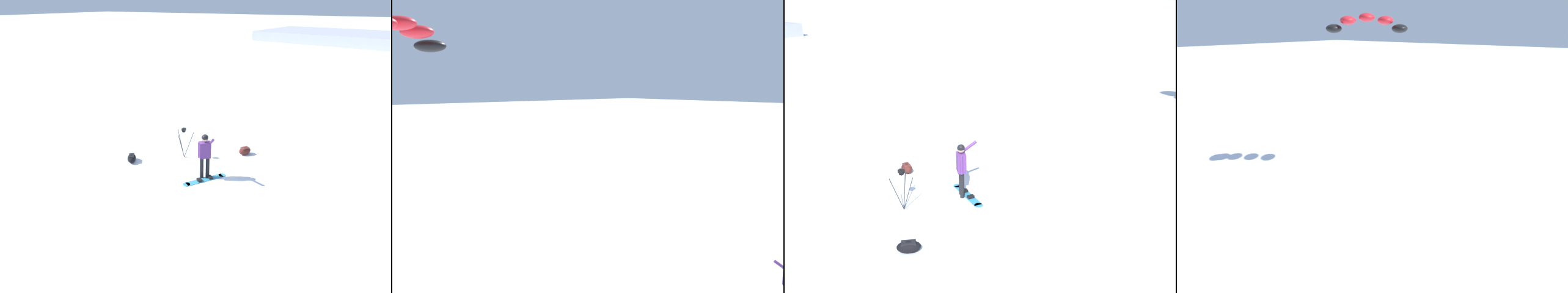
{
  "view_description": "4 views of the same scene",
  "coord_description": "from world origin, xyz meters",
  "views": [
    {
      "loc": [
        -5.39,
        9.08,
        5.93
      ],
      "look_at": [
        -0.02,
        -0.24,
        0.97
      ],
      "focal_mm": 29.06,
      "sensor_mm": 36.0,
      "label": 1
    },
    {
      "loc": [
        -12.39,
        -4.4,
        6.76
      ],
      "look_at": [
        -4.42,
        4.86,
        4.91
      ],
      "focal_mm": 36.86,
      "sensor_mm": 36.0,
      "label": 2
    },
    {
      "loc": [
        9.47,
        6.21,
        6.31
      ],
      "look_at": [
        -0.82,
        0.69,
        1.69
      ],
      "focal_mm": 38.89,
      "sensor_mm": 36.0,
      "label": 3
    },
    {
      "loc": [
        2.64,
        -3.97,
        8.28
      ],
      "look_at": [
        -3.73,
        4.05,
        4.29
      ],
      "focal_mm": 28.36,
      "sensor_mm": 36.0,
      "label": 4
    }
  ],
  "objects": [
    {
      "name": "traction_kite",
      "position": [
        -8.38,
        9.44,
        8.45
      ],
      "size": [
        4.09,
        3.64,
        0.99
      ],
      "color": "black"
    }
  ]
}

